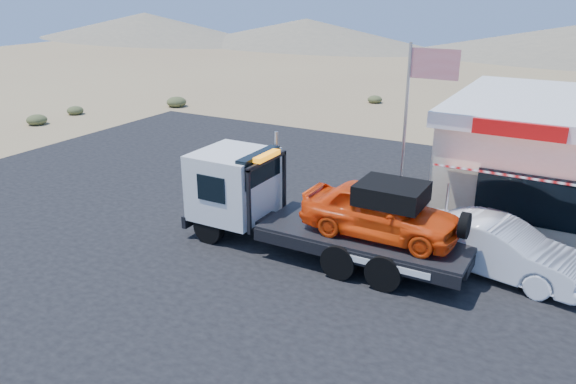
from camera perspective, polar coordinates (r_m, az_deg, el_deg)
name	(u,v)px	position (r m, az deg, el deg)	size (l,w,h in m)	color
ground	(203,248)	(17.56, -8.64, -5.67)	(120.00, 120.00, 0.00)	#8D7050
asphalt_lot	(305,226)	(18.86, 1.79, -3.51)	(32.00, 24.00, 0.02)	black
tow_truck	(315,205)	(16.49, 2.81, -1.35)	(8.57, 2.54, 2.86)	black
white_sedan	(498,248)	(16.62, 20.55, -5.34)	(1.64, 4.70, 1.55)	white
flagpole	(413,117)	(17.97, 12.57, 7.43)	(1.55, 0.10, 6.00)	#99999E
desert_scrub	(101,125)	(32.98, -18.51, 6.46)	(26.02, 34.18, 0.70)	#434927
distant_hills	(421,36)	(70.52, 13.39, 15.14)	(126.00, 48.00, 4.20)	#726B59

